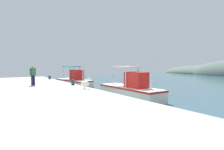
{
  "coord_description": "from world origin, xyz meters",
  "views": [
    {
      "loc": [
        10.16,
        -6.42,
        2.62
      ],
      "look_at": [
        -2.35,
        1.86,
        1.72
      ],
      "focal_mm": 29.6,
      "sensor_mm": 36.0,
      "label": 1
    }
  ],
  "objects_px": {
    "fisherman_standing": "(33,74)",
    "mooring_bollard_nearest": "(50,77)",
    "mooring_bollard_second": "(73,82)",
    "fishing_boat_second": "(131,89)",
    "fishing_boat_nearest": "(74,80)",
    "pelican": "(85,83)"
  },
  "relations": [
    {
      "from": "fishing_boat_nearest",
      "to": "mooring_bollard_second",
      "type": "bearing_deg",
      "value": -22.91
    },
    {
      "from": "mooring_bollard_nearest",
      "to": "mooring_bollard_second",
      "type": "height_order",
      "value": "mooring_bollard_second"
    },
    {
      "from": "fishing_boat_nearest",
      "to": "pelican",
      "type": "distance_m",
      "value": 9.14
    },
    {
      "from": "fishing_boat_nearest",
      "to": "pelican",
      "type": "relative_size",
      "value": 6.72
    },
    {
      "from": "fishing_boat_second",
      "to": "fisherman_standing",
      "type": "height_order",
      "value": "fishing_boat_second"
    },
    {
      "from": "fisherman_standing",
      "to": "mooring_bollard_nearest",
      "type": "bearing_deg",
      "value": 153.04
    },
    {
      "from": "fishing_boat_second",
      "to": "mooring_bollard_nearest",
      "type": "height_order",
      "value": "fishing_boat_second"
    },
    {
      "from": "fishing_boat_nearest",
      "to": "pelican",
      "type": "bearing_deg",
      "value": -17.01
    },
    {
      "from": "mooring_bollard_second",
      "to": "pelican",
      "type": "bearing_deg",
      "value": -3.53
    },
    {
      "from": "fishing_boat_second",
      "to": "mooring_bollard_nearest",
      "type": "distance_m",
      "value": 12.19
    },
    {
      "from": "fishing_boat_nearest",
      "to": "fisherman_standing",
      "type": "relative_size",
      "value": 3.47
    },
    {
      "from": "fishing_boat_nearest",
      "to": "fisherman_standing",
      "type": "height_order",
      "value": "fishing_boat_nearest"
    },
    {
      "from": "fishing_boat_second",
      "to": "fisherman_standing",
      "type": "xyz_separation_m",
      "value": [
        -6.11,
        -5.84,
        1.06
      ]
    },
    {
      "from": "pelican",
      "to": "mooring_bollard_second",
      "type": "xyz_separation_m",
      "value": [
        -2.82,
        0.17,
        -0.16
      ]
    },
    {
      "from": "fishing_boat_second",
      "to": "pelican",
      "type": "height_order",
      "value": "fishing_boat_second"
    },
    {
      "from": "fishing_boat_second",
      "to": "mooring_bollard_nearest",
      "type": "xyz_separation_m",
      "value": [
        -11.82,
        -2.93,
        0.32
      ]
    },
    {
      "from": "fishing_boat_nearest",
      "to": "fishing_boat_second",
      "type": "xyz_separation_m",
      "value": [
        10.21,
        0.44,
        0.05
      ]
    },
    {
      "from": "fisherman_standing",
      "to": "fishing_boat_nearest",
      "type": "bearing_deg",
      "value": 127.2
    },
    {
      "from": "mooring_bollard_second",
      "to": "fisherman_standing",
      "type": "bearing_deg",
      "value": -121.8
    },
    {
      "from": "fishing_boat_second",
      "to": "pelican",
      "type": "relative_size",
      "value": 6.79
    },
    {
      "from": "pelican",
      "to": "mooring_bollard_second",
      "type": "bearing_deg",
      "value": 176.47
    },
    {
      "from": "fishing_boat_second",
      "to": "fishing_boat_nearest",
      "type": "bearing_deg",
      "value": -177.52
    }
  ]
}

